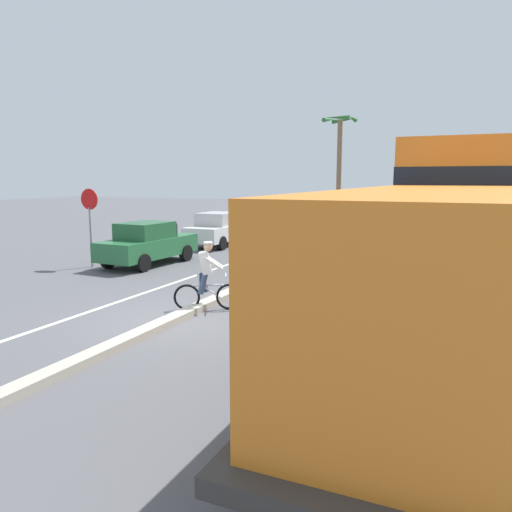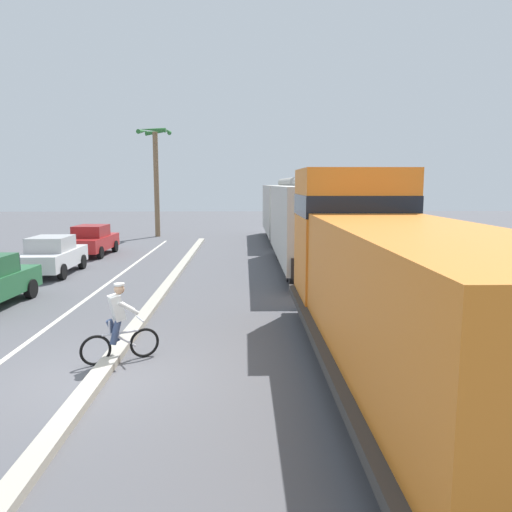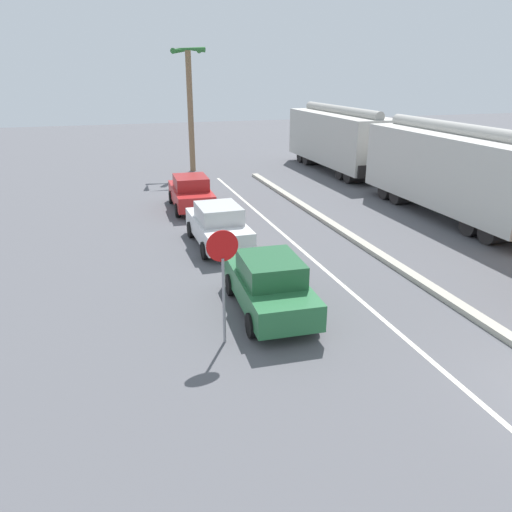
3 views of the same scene
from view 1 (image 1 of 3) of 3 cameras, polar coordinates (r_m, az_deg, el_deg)
The scene contains 12 objects.
ground_plane at distance 11.92m, azimuth -8.50°, elevation -7.07°, with size 120.00×120.00×0.00m, color #56565B.
median_curb at distance 17.12m, azimuth 2.37°, elevation -1.81°, with size 0.36×36.00×0.16m, color #B2AD9E.
lane_stripe at distance 18.15m, azimuth -4.68°, elevation -1.47°, with size 0.14×36.00×0.01m, color silver.
locomotive at distance 10.03m, azimuth 21.16°, elevation -0.10°, with size 3.10×11.61×4.20m.
hopper_car_lead at distance 22.11m, azimuth 23.00°, elevation 5.13°, with size 2.90×10.60×4.18m.
hopper_car_middle at distance 33.69m, azimuth 23.49°, elevation 6.16°, with size 2.90×10.60×4.18m.
parked_car_green at distance 19.31m, azimuth -12.27°, elevation 1.42°, with size 1.98×4.27×1.62m.
parked_car_white at distance 24.23m, azimuth -4.26°, elevation 3.09°, with size 1.88×4.22×1.62m.
parked_car_red at distance 29.32m, azimuth 0.98°, elevation 4.12°, with size 1.94×4.25×1.62m.
cyclist at distance 12.41m, azimuth -5.62°, elevation -2.50°, with size 1.54×0.85×1.71m.
stop_sign at distance 19.22m, azimuth -18.46°, elevation 4.75°, with size 0.76×0.08×2.88m.
palm_tree_near at distance 37.82m, azimuth 9.54°, elevation 11.97°, with size 2.26×2.16×7.77m.
Camera 1 is at (6.24, -9.62, 3.26)m, focal length 35.00 mm.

